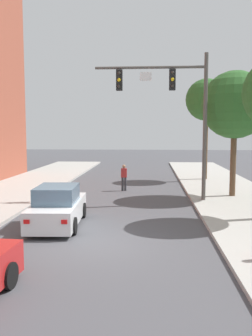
{
  "coord_description": "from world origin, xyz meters",
  "views": [
    {
      "loc": [
        1.81,
        -11.53,
        3.74
      ],
      "look_at": [
        0.68,
        5.21,
        2.0
      ],
      "focal_mm": 38.45,
      "sensor_mm": 36.0,
      "label": 1
    }
  ],
  "objects_px": {
    "pedestrian_crossing_road": "(124,176)",
    "street_tree_second": "(235,105)",
    "traffic_signal_mast": "(174,100)",
    "street_tree_third": "(207,101)",
    "car_lead_white": "(58,208)"
  },
  "relations": [
    {
      "from": "pedestrian_crossing_road",
      "to": "street_tree_second",
      "type": "bearing_deg",
      "value": -18.8
    },
    {
      "from": "traffic_signal_mast",
      "to": "street_tree_second",
      "type": "distance_m",
      "value": 3.63
    },
    {
      "from": "street_tree_second",
      "to": "street_tree_third",
      "type": "distance_m",
      "value": 7.05
    },
    {
      "from": "street_tree_third",
      "to": "pedestrian_crossing_road",
      "type": "bearing_deg",
      "value": -139.6
    },
    {
      "from": "car_lead_white",
      "to": "street_tree_second",
      "type": "relative_size",
      "value": 0.63
    },
    {
      "from": "traffic_signal_mast",
      "to": "car_lead_white",
      "type": "height_order",
      "value": "traffic_signal_mast"
    },
    {
      "from": "traffic_signal_mast",
      "to": "street_tree_second",
      "type": "height_order",
      "value": "traffic_signal_mast"
    },
    {
      "from": "pedestrian_crossing_road",
      "to": "street_tree_second",
      "type": "distance_m",
      "value": 7.78
    },
    {
      "from": "traffic_signal_mast",
      "to": "street_tree_third",
      "type": "bearing_deg",
      "value": 70.86
    },
    {
      "from": "pedestrian_crossing_road",
      "to": "street_tree_second",
      "type": "relative_size",
      "value": 0.24
    },
    {
      "from": "traffic_signal_mast",
      "to": "car_lead_white",
      "type": "distance_m",
      "value": 8.33
    },
    {
      "from": "traffic_signal_mast",
      "to": "pedestrian_crossing_road",
      "type": "relative_size",
      "value": 4.57
    },
    {
      "from": "traffic_signal_mast",
      "to": "car_lead_white",
      "type": "xyz_separation_m",
      "value": [
        -4.84,
        -5.01,
        -4.58
      ]
    },
    {
      "from": "pedestrian_crossing_road",
      "to": "street_tree_third",
      "type": "distance_m",
      "value": 9.06
    },
    {
      "from": "street_tree_second",
      "to": "pedestrian_crossing_road",
      "type": "bearing_deg",
      "value": 161.2
    }
  ]
}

